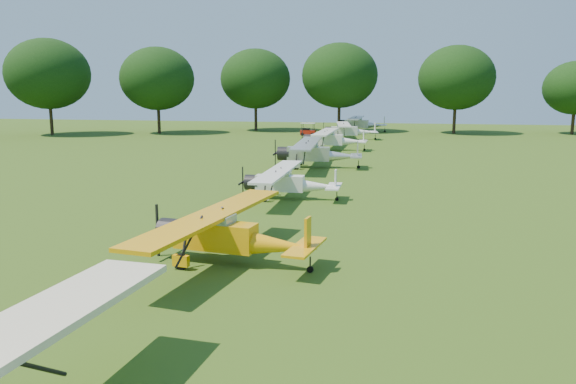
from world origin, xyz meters
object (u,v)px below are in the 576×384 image
at_px(aircraft_6, 348,130).
at_px(aircraft_7, 360,123).
at_px(aircraft_3, 287,181).
at_px(aircraft_4, 315,152).
at_px(aircraft_5, 332,138).
at_px(golf_cart, 308,131).
at_px(aircraft_2, 227,232).

distance_m(aircraft_6, aircraft_7, 13.72).
xyz_separation_m(aircraft_3, aircraft_4, (-0.42, 13.20, 0.24)).
bearing_deg(aircraft_3, aircraft_5, 90.83).
distance_m(aircraft_4, golf_cart, 32.07).
xyz_separation_m(aircraft_2, aircraft_3, (-0.29, 12.19, -0.10)).
xyz_separation_m(aircraft_5, golf_cart, (-5.49, 18.18, -0.67)).
bearing_deg(golf_cart, aircraft_3, -80.21).
bearing_deg(aircraft_7, aircraft_3, -89.94).
height_order(aircraft_6, aircraft_7, aircraft_7).
relative_size(aircraft_3, aircraft_7, 0.78).
bearing_deg(aircraft_5, aircraft_2, -88.41).
height_order(aircraft_2, aircraft_3, aircraft_2).
bearing_deg(aircraft_2, aircraft_3, 99.46).
bearing_deg(aircraft_6, aircraft_3, -97.64).
height_order(aircraft_6, golf_cart, aircraft_6).
relative_size(aircraft_5, aircraft_6, 0.99).
xyz_separation_m(aircraft_2, aircraft_5, (-1.00, 38.75, 0.09)).
bearing_deg(aircraft_4, golf_cart, 96.51).
relative_size(aircraft_3, golf_cart, 4.46).
distance_m(aircraft_6, golf_cart, 8.04).
distance_m(aircraft_2, aircraft_6, 51.60).
distance_m(aircraft_7, golf_cart, 10.64).
xyz_separation_m(aircraft_6, aircraft_7, (0.49, 13.71, 0.10)).
relative_size(aircraft_2, aircraft_6, 0.92).
xyz_separation_m(aircraft_2, golf_cart, (-6.49, 56.92, -0.58)).
height_order(aircraft_3, golf_cart, aircraft_3).
xyz_separation_m(aircraft_2, aircraft_4, (-0.71, 25.38, 0.14)).
bearing_deg(aircraft_4, aircraft_2, -92.26).
distance_m(aircraft_3, aircraft_7, 53.13).
height_order(aircraft_4, aircraft_7, aircraft_7).
xyz_separation_m(aircraft_3, aircraft_5, (-0.71, 26.56, 0.19)).
height_order(aircraft_2, aircraft_5, aircraft_5).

